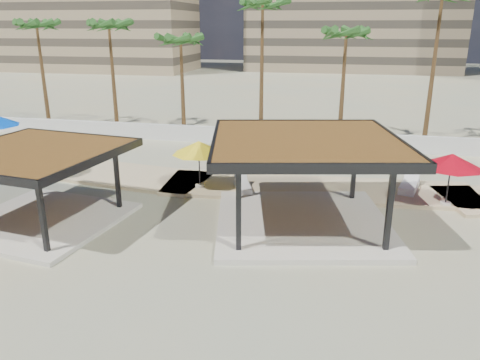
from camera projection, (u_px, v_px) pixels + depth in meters
The scene contains 16 objects.
ground at pixel (255, 246), 18.32m from camera, with size 200.00×200.00×0.00m, color tan.
promenade at pixel (317, 185), 25.02m from camera, with size 44.45×7.97×0.24m.
boundary_wall at pixel (296, 139), 32.98m from camera, with size 56.00×0.30×1.20m, color silver.
pavilion_central at pixel (305, 174), 19.51m from camera, with size 9.07×9.07×3.87m.
pavilion_west at pixel (36, 180), 19.81m from camera, with size 7.39×7.39×3.33m.
umbrella_b at pixel (199, 148), 23.78m from camera, with size 3.45×3.45×2.45m.
umbrella_c at pixel (452, 161), 21.36m from camera, with size 2.84×2.84×2.48m.
umbrella_f at pixel (37, 138), 25.61m from camera, with size 3.36×3.36×2.50m.
lounger_a at pixel (243, 186), 23.97m from camera, with size 1.33×2.15×0.78m.
lounger_b at pixel (409, 185), 24.00m from camera, with size 1.32×2.45×0.88m.
palm_a at pixel (37, 29), 37.00m from camera, with size 3.00×3.00×9.06m.
palm_b at pixel (109, 30), 36.19m from camera, with size 3.00×3.00×9.03m.
palm_c at pixel (181, 43), 34.74m from camera, with size 3.00×3.00×8.01m.
palm_d at pixel (263, 11), 33.56m from camera, with size 3.00×3.00×10.44m.
palm_e at pixel (346, 38), 32.47m from camera, with size 3.00×3.00×8.50m.
palm_f at pixel (442, 2), 30.75m from camera, with size 3.00×3.00×10.91m.
Camera 1 is at (2.92, -16.33, 8.21)m, focal length 35.00 mm.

